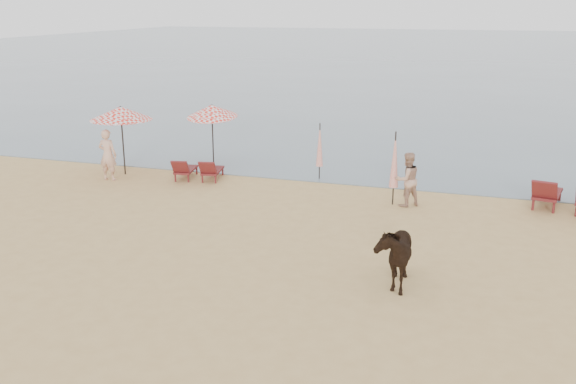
# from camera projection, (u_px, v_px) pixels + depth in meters

# --- Properties ---
(ground) EXTENTS (120.00, 120.00, 0.00)m
(ground) POSITION_uv_depth(u_px,v_px,m) (217.00, 306.00, 13.53)
(ground) COLOR tan
(ground) RESTS_ON ground
(sea) EXTENTS (160.00, 140.00, 0.06)m
(sea) POSITION_uv_depth(u_px,v_px,m) (455.00, 50.00, 86.66)
(sea) COLOR #51606B
(sea) RESTS_ON ground
(lounger_cluster_left) EXTENTS (1.81, 1.76, 0.56)m
(lounger_cluster_left) POSITION_uv_depth(u_px,v_px,m) (198.00, 169.00, 23.03)
(lounger_cluster_left) COLOR maroon
(lounger_cluster_left) RESTS_ON ground
(umbrella_open_left_a) EXTENTS (2.24, 2.24, 2.55)m
(umbrella_open_left_a) POSITION_uv_depth(u_px,v_px,m) (121.00, 113.00, 23.27)
(umbrella_open_left_a) COLOR black
(umbrella_open_left_a) RESTS_ON ground
(umbrella_open_left_b) EXTENTS (1.96, 1.99, 2.50)m
(umbrella_open_left_b) POSITION_uv_depth(u_px,v_px,m) (212.00, 111.00, 24.59)
(umbrella_open_left_b) COLOR black
(umbrella_open_left_b) RESTS_ON ground
(umbrella_closed_left) EXTENTS (0.25, 0.25, 2.07)m
(umbrella_closed_left) POSITION_uv_depth(u_px,v_px,m) (320.00, 145.00, 22.84)
(umbrella_closed_left) COLOR black
(umbrella_closed_left) RESTS_ON ground
(umbrella_closed_right) EXTENTS (0.29, 0.29, 2.35)m
(umbrella_closed_right) POSITION_uv_depth(u_px,v_px,m) (395.00, 160.00, 19.93)
(umbrella_closed_right) COLOR black
(umbrella_closed_right) RESTS_ON ground
(cow) EXTENTS (1.03, 1.88, 1.52)m
(cow) POSITION_uv_depth(u_px,v_px,m) (393.00, 253.00, 14.38)
(cow) COLOR black
(cow) RESTS_ON ground
(beachgoer_left) EXTENTS (0.69, 0.47, 1.85)m
(beachgoer_left) POSITION_uv_depth(u_px,v_px,m) (108.00, 155.00, 22.89)
(beachgoer_left) COLOR tan
(beachgoer_left) RESTS_ON ground
(beachgoer_right_a) EXTENTS (1.06, 1.03, 1.72)m
(beachgoer_right_a) POSITION_uv_depth(u_px,v_px,m) (407.00, 179.00, 19.97)
(beachgoer_right_a) COLOR tan
(beachgoer_right_a) RESTS_ON ground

